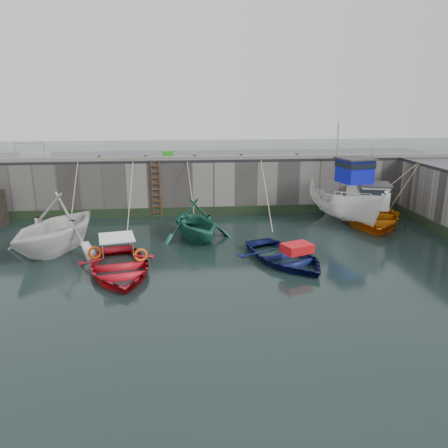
{
  "coord_description": "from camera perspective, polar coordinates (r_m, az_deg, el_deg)",
  "views": [
    {
      "loc": [
        -0.53,
        -14.16,
        6.32
      ],
      "look_at": [
        1.21,
        3.84,
        1.2
      ],
      "focal_mm": 35.0,
      "sensor_mm": 36.0,
      "label": 1
    }
  ],
  "objects": [
    {
      "name": "ground",
      "position": [
        15.52,
        -3.11,
        -8.25
      ],
      "size": [
        120.0,
        120.0,
        0.0
      ],
      "primitive_type": "plane",
      "color": "black",
      "rests_on": "ground"
    },
    {
      "name": "quay_back",
      "position": [
        27.1,
        -4.32,
        5.52
      ],
      "size": [
        30.0,
        5.0,
        3.0
      ],
      "primitive_type": "cube",
      "color": "slate",
      "rests_on": "ground"
    },
    {
      "name": "road_back",
      "position": [
        26.86,
        -4.39,
        8.84
      ],
      "size": [
        30.0,
        5.0,
        0.16
      ],
      "primitive_type": "cube",
      "color": "black",
      "rests_on": "quay_back"
    },
    {
      "name": "kerb_back",
      "position": [
        24.51,
        -4.27,
        8.59
      ],
      "size": [
        30.0,
        0.3,
        0.2
      ],
      "primitive_type": "cube",
      "color": "slate",
      "rests_on": "road_back"
    },
    {
      "name": "algae_back",
      "position": [
        24.88,
        -4.12,
        1.65
      ],
      "size": [
        30.0,
        0.08,
        0.5
      ],
      "primitive_type": "cube",
      "color": "black",
      "rests_on": "ground"
    },
    {
      "name": "ladder",
      "position": [
        24.58,
        -8.86,
        4.53
      ],
      "size": [
        0.51,
        0.08,
        3.2
      ],
      "color": "#3F1E0F",
      "rests_on": "ground"
    },
    {
      "name": "boat_near_white",
      "position": [
        20.58,
        -20.87,
        -3.15
      ],
      "size": [
        6.3,
        6.7,
        2.82
      ],
      "primitive_type": "imported",
      "rotation": [
        0.0,
        0.0,
        -0.38
      ],
      "color": "silver",
      "rests_on": "ground"
    },
    {
      "name": "boat_near_white_rope",
      "position": [
        24.23,
        -18.52,
        -0.15
      ],
      "size": [
        0.04,
        3.88,
        3.1
      ],
      "primitive_type": null,
      "color": "tan",
      "rests_on": "ground"
    },
    {
      "name": "boat_near_blue",
      "position": [
        17.22,
        -13.48,
        -6.18
      ],
      "size": [
        4.24,
        5.29,
        0.98
      ],
      "primitive_type": "imported",
      "rotation": [
        0.0,
        0.0,
        0.2
      ],
      "color": "red",
      "rests_on": "ground"
    },
    {
      "name": "boat_near_blue_rope",
      "position": [
        22.3,
        -11.67,
        -0.99
      ],
      "size": [
        0.04,
        6.39,
        3.1
      ],
      "primitive_type": null,
      "color": "tan",
      "rests_on": "ground"
    },
    {
      "name": "boat_near_blacktrim",
      "position": [
        20.91,
        -3.69,
        -1.82
      ],
      "size": [
        4.71,
        5.06,
        2.18
      ],
      "primitive_type": "imported",
      "rotation": [
        0.0,
        0.0,
        0.32
      ],
      "color": "#195946",
      "rests_on": "ground"
    },
    {
      "name": "boat_near_blacktrim_rope",
      "position": [
        24.14,
        -3.97,
        0.59
      ],
      "size": [
        0.04,
        3.13,
        3.1
      ],
      "primitive_type": null,
      "color": "tan",
      "rests_on": "ground"
    },
    {
      "name": "boat_near_navy",
      "position": [
        18.05,
        7.93,
        -4.84
      ],
      "size": [
        4.65,
        5.39,
        0.94
      ],
      "primitive_type": "imported",
      "rotation": [
        0.0,
        0.0,
        0.37
      ],
      "color": "#0B1245",
      "rests_on": "ground"
    },
    {
      "name": "boat_near_navy_rope",
      "position": [
        22.81,
        5.0,
        -0.34
      ],
      "size": [
        0.04,
        5.86,
        3.1
      ],
      "primitive_type": null,
      "color": "tan",
      "rests_on": "ground"
    },
    {
      "name": "boat_far_white",
      "position": [
        24.62,
        15.65,
        2.9
      ],
      "size": [
        3.84,
        6.95,
        5.54
      ],
      "rotation": [
        0.0,
        0.0,
        0.22
      ],
      "color": "white",
      "rests_on": "ground"
    },
    {
      "name": "boat_far_orange",
      "position": [
        24.79,
        18.51,
        1.18
      ],
      "size": [
        5.87,
        7.11,
        4.28
      ],
      "rotation": [
        0.0,
        0.0,
        -0.27
      ],
      "color": "orange",
      "rests_on": "ground"
    },
    {
      "name": "fish_crate",
      "position": [
        26.32,
        -7.34,
        9.13
      ],
      "size": [
        0.64,
        0.41,
        0.31
      ],
      "primitive_type": "cube",
      "rotation": [
        0.0,
        0.0,
        0.09
      ],
      "color": "#29971B",
      "rests_on": "road_back"
    },
    {
      "name": "railing",
      "position": [
        26.87,
        -23.54,
        8.19
      ],
      "size": [
        1.6,
        1.05,
        1.0
      ],
      "color": "#A5A8AD",
      "rests_on": "road_back"
    },
    {
      "name": "bollard_a",
      "position": [
        25.0,
        -15.94,
        8.27
      ],
      "size": [
        0.18,
        0.18,
        0.28
      ],
      "primitive_type": "cylinder",
      "color": "#3F1E0F",
      "rests_on": "road_back"
    },
    {
      "name": "bollard_b",
      "position": [
        24.68,
        -10.16,
        8.54
      ],
      "size": [
        0.18,
        0.18,
        0.28
      ],
      "primitive_type": "cylinder",
      "color": "#3F1E0F",
      "rests_on": "road_back"
    },
    {
      "name": "bollard_c",
      "position": [
        24.61,
        -3.81,
        8.73
      ],
      "size": [
        0.18,
        0.18,
        0.28
      ],
      "primitive_type": "cylinder",
      "color": "#3F1E0F",
      "rests_on": "road_back"
    },
    {
      "name": "bollard_d",
      "position": [
        24.82,
        2.27,
        8.81
      ],
      "size": [
        0.18,
        0.18,
        0.28
      ],
      "primitive_type": "cylinder",
      "color": "#3F1E0F",
      "rests_on": "road_back"
    },
    {
      "name": "bollard_e",
      "position": [
        25.45,
        9.51,
        8.78
      ],
      "size": [
        0.18,
        0.18,
        0.28
      ],
      "primitive_type": "cylinder",
      "color": "#3F1E0F",
      "rests_on": "road_back"
    }
  ]
}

